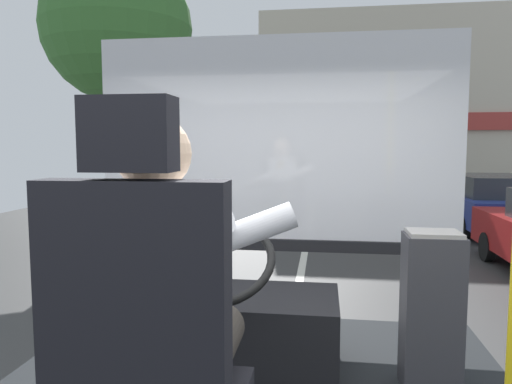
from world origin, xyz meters
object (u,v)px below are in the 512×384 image
at_px(fare_box, 431,311).
at_px(driver_seat, 150,380).
at_px(steering_console, 235,327).
at_px(bus_driver, 164,297).
at_px(parked_car_blue, 489,202).

bearing_deg(fare_box, driver_seat, -130.42).
distance_m(driver_seat, steering_console, 1.30).
relative_size(bus_driver, steering_console, 0.75).
distance_m(driver_seat, bus_driver, 0.23).
height_order(bus_driver, parked_car_blue, bus_driver).
height_order(bus_driver, fare_box, bus_driver).
distance_m(bus_driver, steering_console, 1.26).
distance_m(steering_console, fare_box, 1.01).
relative_size(steering_console, parked_car_blue, 0.28).
distance_m(fare_box, parked_car_blue, 9.81).
xyz_separation_m(driver_seat, bus_driver, (0.00, 0.12, 0.19)).
xyz_separation_m(steering_console, parked_car_blue, (4.25, 9.14, -0.32)).
bearing_deg(steering_console, driver_seat, -90.00).
distance_m(steering_console, parked_car_blue, 10.08).
height_order(driver_seat, bus_driver, driver_seat).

